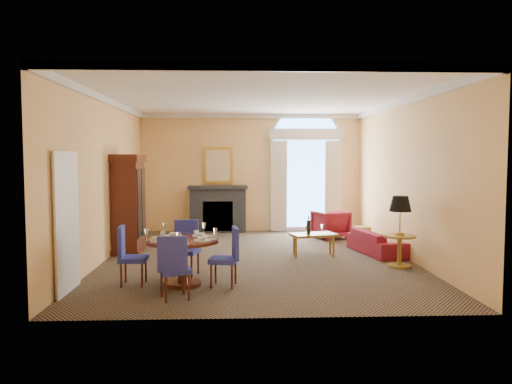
{
  "coord_description": "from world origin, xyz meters",
  "views": [
    {
      "loc": [
        -0.44,
        -9.91,
        2.04
      ],
      "look_at": [
        0.0,
        0.5,
        1.3
      ],
      "focal_mm": 35.0,
      "sensor_mm": 36.0,
      "label": 1
    }
  ],
  "objects_px": {
    "armchair": "(331,224)",
    "coffee_table": "(313,235)",
    "sofa": "(377,242)",
    "armoire": "(128,205)",
    "dining_table": "(182,251)",
    "side_table": "(400,222)"
  },
  "relations": [
    {
      "from": "dining_table",
      "to": "coffee_table",
      "type": "relative_size",
      "value": 1.17
    },
    {
      "from": "armoire",
      "to": "armchair",
      "type": "xyz_separation_m",
      "value": [
        4.66,
        1.55,
        -0.65
      ]
    },
    {
      "from": "armoire",
      "to": "sofa",
      "type": "bearing_deg",
      "value": -4.51
    },
    {
      "from": "dining_table",
      "to": "side_table",
      "type": "bearing_deg",
      "value": 16.88
    },
    {
      "from": "armoire",
      "to": "side_table",
      "type": "xyz_separation_m",
      "value": [
        5.32,
        -1.71,
        -0.17
      ]
    },
    {
      "from": "dining_table",
      "to": "armchair",
      "type": "distance_m",
      "value": 5.49
    },
    {
      "from": "coffee_table",
      "to": "armchair",
      "type": "bearing_deg",
      "value": 54.61
    },
    {
      "from": "side_table",
      "to": "armchair",
      "type": "bearing_deg",
      "value": 101.39
    },
    {
      "from": "sofa",
      "to": "armchair",
      "type": "distance_m",
      "value": 2.06
    },
    {
      "from": "armchair",
      "to": "coffee_table",
      "type": "xyz_separation_m",
      "value": [
        -0.78,
        -2.16,
        0.08
      ]
    },
    {
      "from": "sofa",
      "to": "side_table",
      "type": "distance_m",
      "value": 1.42
    },
    {
      "from": "armoire",
      "to": "dining_table",
      "type": "bearing_deg",
      "value": -63.41
    },
    {
      "from": "dining_table",
      "to": "armchair",
      "type": "xyz_separation_m",
      "value": [
        3.22,
        4.44,
        -0.21
      ]
    },
    {
      "from": "armoire",
      "to": "side_table",
      "type": "height_order",
      "value": "armoire"
    },
    {
      "from": "sofa",
      "to": "dining_table",
      "type": "bearing_deg",
      "value": 111.84
    },
    {
      "from": "dining_table",
      "to": "sofa",
      "type": "height_order",
      "value": "dining_table"
    },
    {
      "from": "armoire",
      "to": "sofa",
      "type": "distance_m",
      "value": 5.34
    },
    {
      "from": "armchair",
      "to": "side_table",
      "type": "height_order",
      "value": "side_table"
    },
    {
      "from": "dining_table",
      "to": "sofa",
      "type": "xyz_separation_m",
      "value": [
        3.83,
        2.47,
        -0.32
      ]
    },
    {
      "from": "armoire",
      "to": "coffee_table",
      "type": "relative_size",
      "value": 2.07
    },
    {
      "from": "armoire",
      "to": "dining_table",
      "type": "xyz_separation_m",
      "value": [
        1.44,
        -2.88,
        -0.45
      ]
    },
    {
      "from": "armoire",
      "to": "sofa",
      "type": "relative_size",
      "value": 1.26
    }
  ]
}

